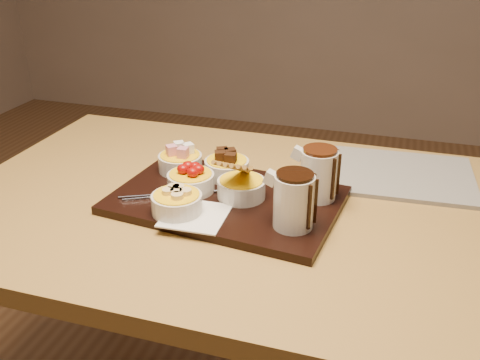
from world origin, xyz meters
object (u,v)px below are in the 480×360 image
(dining_table, at_px, (233,239))
(pitcher_milk_chocolate, at_px, (318,175))
(pitcher_dark_chocolate, at_px, (294,202))
(bowl_strawberries, at_px, (191,182))
(serving_board, at_px, (226,200))
(newspaper, at_px, (401,175))

(dining_table, xyz_separation_m, pitcher_milk_chocolate, (0.17, 0.03, 0.17))
(pitcher_dark_chocolate, bearing_deg, bowl_strawberries, 167.35)
(serving_board, relative_size, newspaper, 1.41)
(bowl_strawberries, distance_m, pitcher_milk_chocolate, 0.27)
(serving_board, height_order, newspaper, serving_board)
(pitcher_dark_chocolate, relative_size, pitcher_milk_chocolate, 1.00)
(bowl_strawberries, bearing_deg, pitcher_dark_chocolate, -18.74)
(serving_board, distance_m, bowl_strawberries, 0.08)
(bowl_strawberries, xyz_separation_m, pitcher_milk_chocolate, (0.26, 0.05, 0.03))
(dining_table, bearing_deg, serving_board, -111.72)
(bowl_strawberries, height_order, pitcher_milk_chocolate, pitcher_milk_chocolate)
(serving_board, distance_m, pitcher_dark_chocolate, 0.19)
(bowl_strawberries, height_order, pitcher_dark_chocolate, pitcher_dark_chocolate)
(dining_table, xyz_separation_m, pitcher_dark_chocolate, (0.15, -0.10, 0.17))
(dining_table, height_order, newspaper, newspaper)
(bowl_strawberries, height_order, newspaper, bowl_strawberries)
(pitcher_milk_chocolate, bearing_deg, pitcher_dark_chocolate, -94.40)
(pitcher_dark_chocolate, xyz_separation_m, newspaper, (0.19, 0.32, -0.06))
(bowl_strawberries, distance_m, pitcher_dark_chocolate, 0.25)
(dining_table, xyz_separation_m, newspaper, (0.34, 0.23, 0.10))
(pitcher_dark_chocolate, xyz_separation_m, pitcher_milk_chocolate, (0.02, 0.13, 0.00))
(dining_table, relative_size, pitcher_dark_chocolate, 11.59)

